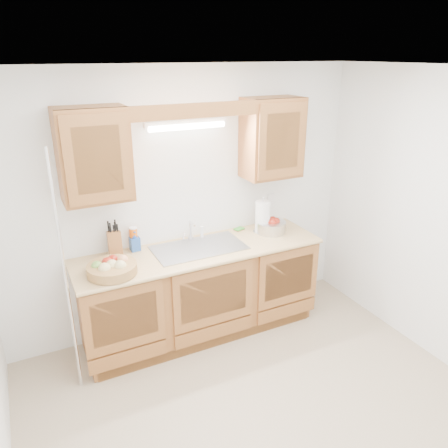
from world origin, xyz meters
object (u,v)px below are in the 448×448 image
fruit_basket (112,268)px  paper_towel (263,217)px  knife_block (115,243)px  apple_bowl (271,226)px

fruit_basket → paper_towel: 1.57m
fruit_basket → knife_block: (0.11, 0.33, 0.06)m
knife_block → paper_towel: size_ratio=0.88×
fruit_basket → knife_block: 0.35m
apple_bowl → paper_towel: bearing=151.9°
paper_towel → fruit_basket: bearing=-171.9°
fruit_basket → apple_bowl: size_ratio=1.59×
knife_block → apple_bowl: knife_block is taller
fruit_basket → apple_bowl: 1.64m
knife_block → apple_bowl: 1.53m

